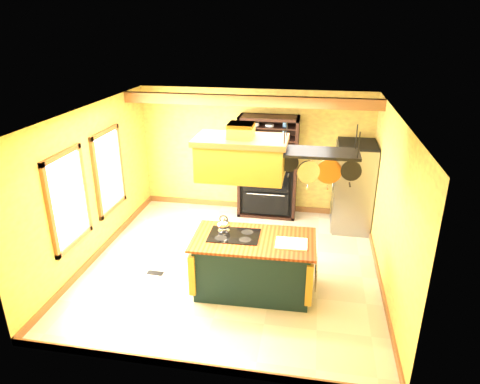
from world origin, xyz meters
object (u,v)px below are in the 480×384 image
(refrigerator, at_px, (353,189))
(range_hood, at_px, (241,156))
(pot_rack, at_px, (320,159))
(hutch, at_px, (268,177))
(kitchen_island, at_px, (253,264))

(refrigerator, bearing_deg, range_hood, -125.56)
(pot_rack, relative_size, hutch, 0.51)
(kitchen_island, xyz_separation_m, refrigerator, (1.64, 2.57, 0.39))
(range_hood, xyz_separation_m, hutch, (0.07, 2.93, -1.37))
(range_hood, xyz_separation_m, pot_rack, (1.10, 0.00, 0.02))
(refrigerator, bearing_deg, hutch, 168.42)
(kitchen_island, relative_size, hutch, 0.87)
(kitchen_island, distance_m, refrigerator, 3.07)
(kitchen_island, relative_size, range_hood, 1.46)
(hutch, bearing_deg, kitchen_island, -87.52)
(range_hood, bearing_deg, refrigerator, 54.44)
(kitchen_island, bearing_deg, pot_rack, -1.35)
(kitchen_island, distance_m, range_hood, 1.77)
(refrigerator, height_order, hutch, hutch)
(range_hood, distance_m, hutch, 3.24)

